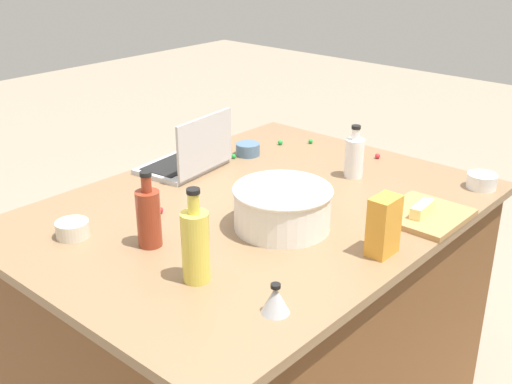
{
  "coord_description": "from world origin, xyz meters",
  "views": [
    {
      "loc": [
        1.4,
        1.24,
        1.75
      ],
      "look_at": [
        0.0,
        0.0,
        0.95
      ],
      "focal_mm": 44.59,
      "sensor_mm": 36.0,
      "label": 1
    }
  ],
  "objects_px": {
    "butter_stick_left": "(422,209)",
    "candy_bag": "(384,226)",
    "laptop": "(189,158)",
    "kitchen_timer": "(275,299)",
    "ramekin_small": "(72,229)",
    "ramekin_medium": "(482,181)",
    "mixing_bowl_large": "(282,207)",
    "ramekin_wide": "(248,149)",
    "bottle_oil": "(195,244)",
    "cutting_board": "(425,215)",
    "bottle_soy": "(149,217)",
    "bottle_vinegar": "(354,157)"
  },
  "relations": [
    {
      "from": "laptop",
      "to": "mixing_bowl_large",
      "type": "bearing_deg",
      "value": 75.54
    },
    {
      "from": "bottle_vinegar",
      "to": "candy_bag",
      "type": "distance_m",
      "value": 0.58
    },
    {
      "from": "bottle_oil",
      "to": "kitchen_timer",
      "type": "xyz_separation_m",
      "value": [
        -0.02,
        0.25,
        -0.07
      ]
    },
    {
      "from": "mixing_bowl_large",
      "to": "bottle_vinegar",
      "type": "relative_size",
      "value": 1.56
    },
    {
      "from": "cutting_board",
      "to": "ramekin_small",
      "type": "height_order",
      "value": "ramekin_small"
    },
    {
      "from": "cutting_board",
      "to": "kitchen_timer",
      "type": "xyz_separation_m",
      "value": [
        0.71,
        -0.01,
        0.03
      ]
    },
    {
      "from": "laptop",
      "to": "bottle_oil",
      "type": "distance_m",
      "value": 0.79
    },
    {
      "from": "mixing_bowl_large",
      "to": "bottle_oil",
      "type": "bearing_deg",
      "value": 4.22
    },
    {
      "from": "candy_bag",
      "to": "ramekin_medium",
      "type": "bearing_deg",
      "value": 179.2
    },
    {
      "from": "bottle_soy",
      "to": "butter_stick_left",
      "type": "bearing_deg",
      "value": 143.23
    },
    {
      "from": "cutting_board",
      "to": "candy_bag",
      "type": "distance_m",
      "value": 0.3
    },
    {
      "from": "ramekin_medium",
      "to": "candy_bag",
      "type": "bearing_deg",
      "value": -0.8
    },
    {
      "from": "mixing_bowl_large",
      "to": "cutting_board",
      "type": "distance_m",
      "value": 0.46
    },
    {
      "from": "bottle_oil",
      "to": "ramekin_wide",
      "type": "relative_size",
      "value": 2.69
    },
    {
      "from": "ramekin_small",
      "to": "laptop",
      "type": "bearing_deg",
      "value": -166.61
    },
    {
      "from": "bottle_vinegar",
      "to": "kitchen_timer",
      "type": "distance_m",
      "value": 0.92
    },
    {
      "from": "bottle_oil",
      "to": "kitchen_timer",
      "type": "bearing_deg",
      "value": 94.64
    },
    {
      "from": "cutting_board",
      "to": "kitchen_timer",
      "type": "bearing_deg",
      "value": -1.02
    },
    {
      "from": "bottle_vinegar",
      "to": "bottle_soy",
      "type": "height_order",
      "value": "bottle_soy"
    },
    {
      "from": "laptop",
      "to": "mixing_bowl_large",
      "type": "xyz_separation_m",
      "value": [
        0.14,
        0.56,
        0.02
      ]
    },
    {
      "from": "laptop",
      "to": "candy_bag",
      "type": "height_order",
      "value": "laptop"
    },
    {
      "from": "ramekin_wide",
      "to": "bottle_oil",
      "type": "bearing_deg",
      "value": 34.35
    },
    {
      "from": "ramekin_medium",
      "to": "ramekin_wide",
      "type": "distance_m",
      "value": 0.88
    },
    {
      "from": "mixing_bowl_large",
      "to": "bottle_vinegar",
      "type": "bearing_deg",
      "value": -171.76
    },
    {
      "from": "cutting_board",
      "to": "ramekin_medium",
      "type": "distance_m",
      "value": 0.35
    },
    {
      "from": "butter_stick_left",
      "to": "candy_bag",
      "type": "xyz_separation_m",
      "value": [
        0.27,
        0.02,
        0.05
      ]
    },
    {
      "from": "ramekin_wide",
      "to": "mixing_bowl_large",
      "type": "bearing_deg",
      "value": 51.27
    },
    {
      "from": "butter_stick_left",
      "to": "ramekin_small",
      "type": "xyz_separation_m",
      "value": [
        0.78,
        -0.71,
        -0.01
      ]
    },
    {
      "from": "laptop",
      "to": "bottle_vinegar",
      "type": "height_order",
      "value": "laptop"
    },
    {
      "from": "mixing_bowl_large",
      "to": "candy_bag",
      "type": "xyz_separation_m",
      "value": [
        -0.06,
        0.31,
        0.02
      ]
    },
    {
      "from": "ramekin_small",
      "to": "mixing_bowl_large",
      "type": "bearing_deg",
      "value": 137.2
    },
    {
      "from": "mixing_bowl_large",
      "to": "cutting_board",
      "type": "relative_size",
      "value": 1.15
    },
    {
      "from": "cutting_board",
      "to": "bottle_vinegar",
      "type": "bearing_deg",
      "value": -111.67
    },
    {
      "from": "bottle_soy",
      "to": "ramekin_small",
      "type": "xyz_separation_m",
      "value": [
        0.12,
        -0.21,
        -0.07
      ]
    },
    {
      "from": "bottle_oil",
      "to": "butter_stick_left",
      "type": "relative_size",
      "value": 2.31
    },
    {
      "from": "butter_stick_left",
      "to": "ramekin_small",
      "type": "bearing_deg",
      "value": -42.12
    },
    {
      "from": "mixing_bowl_large",
      "to": "ramekin_wide",
      "type": "bearing_deg",
      "value": -128.73
    },
    {
      "from": "bottle_oil",
      "to": "cutting_board",
      "type": "distance_m",
      "value": 0.78
    },
    {
      "from": "butter_stick_left",
      "to": "ramekin_small",
      "type": "relative_size",
      "value": 1.14
    },
    {
      "from": "bottle_vinegar",
      "to": "ramekin_medium",
      "type": "xyz_separation_m",
      "value": [
        -0.21,
        0.39,
        -0.05
      ]
    },
    {
      "from": "bottle_soy",
      "to": "laptop",
      "type": "bearing_deg",
      "value": -143.76
    },
    {
      "from": "kitchen_timer",
      "to": "candy_bag",
      "type": "distance_m",
      "value": 0.42
    },
    {
      "from": "laptop",
      "to": "ramekin_medium",
      "type": "bearing_deg",
      "value": 122.11
    },
    {
      "from": "ramekin_small",
      "to": "candy_bag",
      "type": "relative_size",
      "value": 0.57
    },
    {
      "from": "bottle_vinegar",
      "to": "ramekin_medium",
      "type": "distance_m",
      "value": 0.44
    },
    {
      "from": "bottle_soy",
      "to": "ramekin_wide",
      "type": "height_order",
      "value": "bottle_soy"
    },
    {
      "from": "ramekin_medium",
      "to": "kitchen_timer",
      "type": "relative_size",
      "value": 1.31
    },
    {
      "from": "laptop",
      "to": "kitchen_timer",
      "type": "distance_m",
      "value": 0.98
    },
    {
      "from": "bottle_vinegar",
      "to": "ramekin_small",
      "type": "relative_size",
      "value": 1.99
    },
    {
      "from": "ramekin_small",
      "to": "kitchen_timer",
      "type": "bearing_deg",
      "value": 97.63
    }
  ]
}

